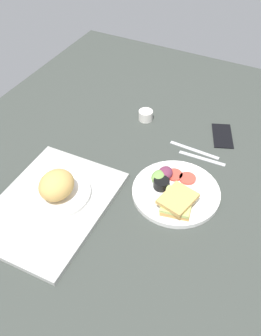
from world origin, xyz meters
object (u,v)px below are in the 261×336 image
knife (194,150)px  plate_with_salad (174,191)px  cell_phone (222,135)px  espresso_cup (146,115)px  fork (202,158)px  serving_tray (51,205)px  bread_plate_near (57,188)px

knife → plate_with_salad: bearing=96.3°
plate_with_salad → cell_phone: size_ratio=1.99×
cell_phone → espresso_cup: bearing=74.8°
plate_with_salad → espresso_cup: (32.74, 25.62, 0.30)cm
espresso_cup → fork: 30.57cm
fork → knife: same height
espresso_cup → knife: 25.75cm
plate_with_salad → espresso_cup: size_ratio=5.11×
cell_phone → serving_tray: bearing=125.3°
plate_with_salad → bread_plate_near: bearing=119.9°
serving_tray → cell_phone: (58.59, -37.88, -0.40)cm
knife → cell_phone: cell_phone is taller
bread_plate_near → plate_with_salad: 37.32cm
serving_tray → plate_with_salad: plate_with_salad is taller
serving_tray → plate_with_salad: bearing=-55.8°
bread_plate_near → plate_with_salad: bearing=-60.1°
espresso_cup → serving_tray: bearing=172.7°
bread_plate_near → serving_tray: bearing=172.3°
fork → cell_phone: size_ratio=1.18×
espresso_cup → fork: espresso_cup is taller
espresso_cup → cell_phone: (3.59, -30.79, -1.60)cm
bread_plate_near → knife: size_ratio=1.10×
plate_with_salad → serving_tray: bearing=124.2°
espresso_cup → cell_phone: 31.04cm
bread_plate_near → espresso_cup: bread_plate_near is taller
bread_plate_near → espresso_cup: 51.79cm
fork → cell_phone: cell_phone is taller
serving_tray → plate_with_salad: (22.26, -32.70, 0.90)cm
plate_with_salad → knife: size_ratio=1.50×
serving_tray → knife: size_ratio=2.37×
knife → serving_tray: bearing=58.4°
serving_tray → bread_plate_near: bearing=-7.7°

